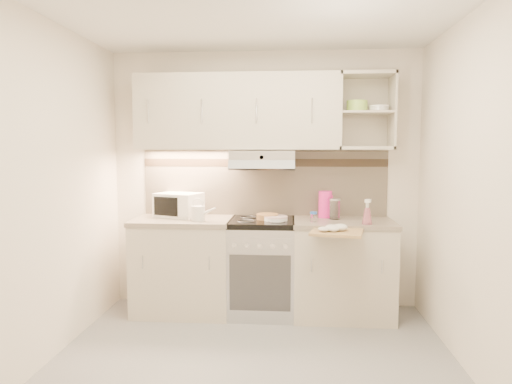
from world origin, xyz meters
TOP-DOWN VIEW (x-y plane):
  - ground at (0.00, 0.00)m, footprint 3.00×3.00m
  - room_shell at (0.00, 0.37)m, footprint 3.04×2.84m
  - base_cabinet_left at (-0.75, 1.10)m, footprint 0.90×0.60m
  - worktop_left at (-0.75, 1.10)m, footprint 0.92×0.62m
  - base_cabinet_right at (0.75, 1.10)m, footprint 0.90×0.60m
  - worktop_right at (0.75, 1.10)m, footprint 0.92×0.62m
  - electric_range at (0.00, 1.10)m, footprint 0.60×0.60m
  - microwave at (-0.82, 1.22)m, footprint 0.49×0.42m
  - watering_can at (-0.58, 0.99)m, footprint 0.24×0.12m
  - plate_stack at (0.13, 1.05)m, footprint 0.22×0.22m
  - bread_loaf at (0.05, 1.11)m, footprint 0.20×0.20m
  - pink_pitcher at (0.60, 1.27)m, footprint 0.14×0.13m
  - glass_jar at (0.68, 1.17)m, footprint 0.10×0.10m
  - spice_jar at (0.47, 0.99)m, footprint 0.06×0.06m
  - spray_bottle at (0.93, 0.90)m, footprint 0.09×0.09m
  - cutting_board at (0.65, 0.66)m, footprint 0.48×0.45m
  - dish_towel at (0.60, 0.64)m, footprint 0.30×0.28m

SIDE VIEW (x-z plane):
  - ground at x=0.00m, z-range 0.00..0.00m
  - base_cabinet_left at x=-0.75m, z-range 0.00..0.86m
  - base_cabinet_right at x=0.75m, z-range 0.00..0.86m
  - electric_range at x=0.00m, z-range 0.00..0.90m
  - cutting_board at x=0.65m, z-range 0.86..0.88m
  - worktop_left at x=-0.75m, z-range 0.86..0.90m
  - worktop_right at x=0.75m, z-range 0.86..0.90m
  - dish_towel at x=0.60m, z-range 0.88..0.95m
  - plate_stack at x=0.13m, z-range 0.90..0.94m
  - bread_loaf at x=0.05m, z-range 0.90..0.95m
  - spice_jar at x=0.47m, z-range 0.90..0.99m
  - watering_can at x=-0.58m, z-range 0.87..1.08m
  - spray_bottle at x=0.93m, z-range 0.87..1.11m
  - glass_jar at x=0.68m, z-range 0.90..1.09m
  - microwave at x=-0.82m, z-range 0.90..1.13m
  - pink_pitcher at x=0.60m, z-range 0.90..1.16m
  - room_shell at x=0.00m, z-range 0.37..2.89m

